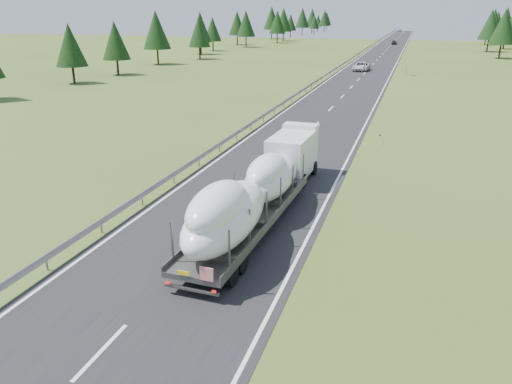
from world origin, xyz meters
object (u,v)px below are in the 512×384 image
(distant_van, at_px, (361,66))
(distant_car_dark, at_px, (394,42))
(highway_sign, at_px, (407,65))
(distant_car_blue, at_px, (400,30))
(boat_truck, at_px, (258,186))

(distant_van, xyz_separation_m, distant_car_dark, (1.74, 82.81, -0.11))
(highway_sign, distance_m, distant_car_dark, 88.18)
(distant_van, height_order, distant_car_dark, distant_van)
(distant_car_blue, bearing_deg, distant_van, -87.02)
(highway_sign, bearing_deg, distant_car_blue, 92.58)
(boat_truck, distance_m, distant_van, 73.64)
(boat_truck, bearing_deg, distant_car_dark, 90.38)
(distant_car_blue, bearing_deg, boat_truck, -86.56)
(distant_car_blue, bearing_deg, distant_car_dark, -85.97)
(boat_truck, xyz_separation_m, distant_car_dark, (-1.03, 156.39, -1.32))
(highway_sign, bearing_deg, boat_truck, -94.56)
(boat_truck, relative_size, distant_car_blue, 4.67)
(distant_car_dark, bearing_deg, distant_van, -96.84)
(distant_car_dark, relative_size, distant_car_blue, 1.05)
(distant_car_blue, bearing_deg, highway_sign, -84.83)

